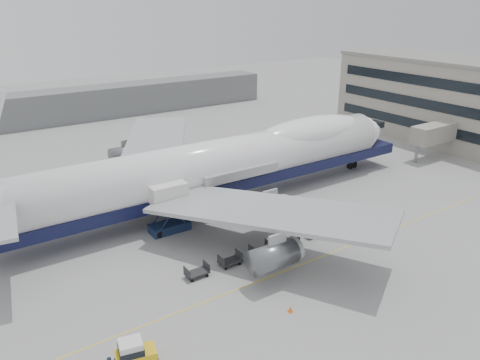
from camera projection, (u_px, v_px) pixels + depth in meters
ground at (276, 238)px, 53.82m from camera, size 260.00×260.00×0.00m
apron_line at (311, 261)px, 49.17m from camera, size 60.00×0.15×0.01m
hangar at (41, 109)px, 101.52m from camera, size 110.00×8.00×7.00m
airliner at (225, 163)px, 61.41m from camera, size 67.00×55.30×19.98m
catering_truck at (168, 204)px, 54.29m from camera, size 4.71×3.32×6.03m
baggage_tug at (134, 354)px, 34.86m from camera, size 3.25×2.20×2.18m
traffic_cone at (290, 309)px, 41.01m from camera, size 0.42×0.42×0.62m
dolly_0 at (197, 272)px, 46.15m from camera, size 2.30×1.35×1.30m
dolly_1 at (230, 261)px, 48.17m from camera, size 2.30×1.35×1.30m
dolly_2 at (260, 250)px, 50.19m from camera, size 2.30×1.35×1.30m
dolly_3 at (288, 240)px, 52.21m from camera, size 2.30×1.35×1.30m
dolly_4 at (314, 231)px, 54.24m from camera, size 2.30×1.35×1.30m
dolly_5 at (338, 223)px, 56.26m from camera, size 2.30×1.35×1.30m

